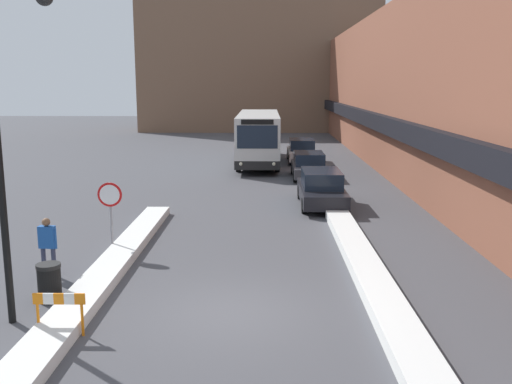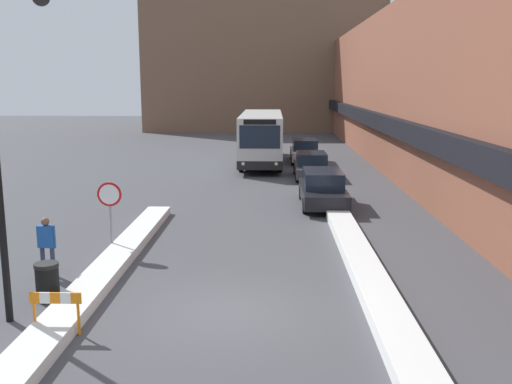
% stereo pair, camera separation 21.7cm
% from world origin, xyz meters
% --- Properties ---
extents(ground_plane, '(160.00, 160.00, 0.00)m').
position_xyz_m(ground_plane, '(0.00, 0.00, 0.00)').
color(ground_plane, '#47474C').
extents(building_row_right, '(5.50, 60.00, 9.60)m').
position_xyz_m(building_row_right, '(9.97, 24.00, 4.78)').
color(building_row_right, brown).
rests_on(building_row_right, ground_plane).
extents(building_backdrop_far, '(26.00, 8.00, 14.46)m').
position_xyz_m(building_backdrop_far, '(0.00, 52.64, 7.23)').
color(building_backdrop_far, brown).
rests_on(building_backdrop_far, ground_plane).
extents(snow_bank_left, '(0.90, 14.72, 0.29)m').
position_xyz_m(snow_bank_left, '(-3.60, 2.80, 0.15)').
color(snow_bank_left, silver).
rests_on(snow_bank_left, ground_plane).
extents(snow_bank_right, '(0.90, 16.70, 0.33)m').
position_xyz_m(snow_bank_right, '(3.60, 1.14, 0.16)').
color(snow_bank_right, silver).
rests_on(snow_bank_right, ground_plane).
extents(city_bus, '(2.63, 11.54, 3.31)m').
position_xyz_m(city_bus, '(0.30, 25.02, 1.78)').
color(city_bus, silver).
rests_on(city_bus, ground_plane).
extents(parked_car_front, '(1.89, 4.78, 1.54)m').
position_xyz_m(parked_car_front, '(3.20, 11.89, 0.77)').
color(parked_car_front, black).
rests_on(parked_car_front, ground_plane).
extents(parked_car_middle, '(1.86, 4.47, 1.44)m').
position_xyz_m(parked_car_middle, '(3.20, 19.18, 0.72)').
color(parked_car_middle, '#38383D').
rests_on(parked_car_middle, ground_plane).
extents(parked_car_back, '(1.87, 4.64, 1.54)m').
position_xyz_m(parked_car_back, '(3.20, 25.88, 0.77)').
color(parked_car_back, silver).
rests_on(parked_car_back, ground_plane).
extents(stop_sign, '(0.76, 0.08, 2.24)m').
position_xyz_m(stop_sign, '(-4.05, 4.75, 1.62)').
color(stop_sign, gray).
rests_on(stop_sign, ground_plane).
extents(street_lamp, '(1.46, 0.36, 7.26)m').
position_xyz_m(street_lamp, '(-4.62, -0.61, 4.42)').
color(street_lamp, black).
rests_on(street_lamp, ground_plane).
extents(pedestrian, '(0.54, 0.25, 1.65)m').
position_xyz_m(pedestrian, '(-5.20, 2.47, 0.99)').
color(pedestrian, '#333851').
rests_on(pedestrian, ground_plane).
extents(trash_bin, '(0.59, 0.59, 0.95)m').
position_xyz_m(trash_bin, '(-4.50, 0.66, 0.48)').
color(trash_bin, black).
rests_on(trash_bin, ground_plane).
extents(construction_barricade, '(1.10, 0.06, 0.94)m').
position_xyz_m(construction_barricade, '(-3.55, -1.27, 0.67)').
color(construction_barricade, orange).
rests_on(construction_barricade, ground_plane).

